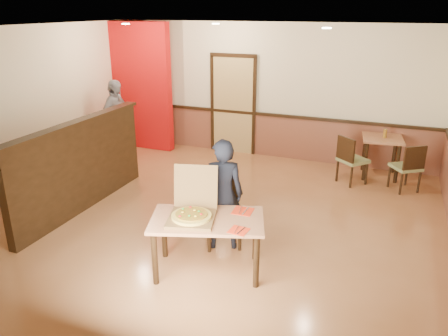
% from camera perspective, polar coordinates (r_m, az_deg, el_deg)
% --- Properties ---
extents(floor, '(7.00, 7.00, 0.00)m').
position_cam_1_polar(floor, '(6.66, -2.87, -7.20)').
color(floor, '#B97847').
rests_on(floor, ground).
extents(ceiling, '(7.00, 7.00, 0.00)m').
position_cam_1_polar(ceiling, '(5.92, -3.36, 17.62)').
color(ceiling, black).
rests_on(ceiling, wall_back).
extents(wall_back, '(7.00, 0.00, 7.00)m').
position_cam_1_polar(wall_back, '(9.36, 5.97, 9.89)').
color(wall_back, beige).
rests_on(wall_back, floor).
extents(wall_left, '(0.00, 7.00, 7.00)m').
position_cam_1_polar(wall_left, '(8.21, -26.08, 6.47)').
color(wall_left, beige).
rests_on(wall_left, floor).
extents(wainscot_back, '(7.00, 0.04, 0.90)m').
position_cam_1_polar(wainscot_back, '(9.54, 5.71, 4.24)').
color(wainscot_back, brown).
rests_on(wainscot_back, floor).
extents(chair_rail_back, '(7.00, 0.06, 0.06)m').
position_cam_1_polar(chair_rail_back, '(9.41, 5.78, 6.96)').
color(chair_rail_back, black).
rests_on(chair_rail_back, wall_back).
extents(back_door, '(0.90, 0.06, 2.10)m').
position_cam_1_polar(back_door, '(9.63, 1.20, 8.17)').
color(back_door, tan).
rests_on(back_door, wall_back).
extents(booth_partition, '(0.20, 3.10, 1.44)m').
position_cam_1_polar(booth_partition, '(7.23, -18.26, 0.37)').
color(booth_partition, black).
rests_on(booth_partition, floor).
extents(red_accent_panel, '(1.60, 0.20, 2.78)m').
position_cam_1_polar(red_accent_panel, '(10.09, -11.17, 10.38)').
color(red_accent_panel, '#BB0D0D').
rests_on(red_accent_panel, floor).
extents(spot_a, '(0.14, 0.14, 0.02)m').
position_cam_1_polar(spot_a, '(8.62, -12.72, 17.89)').
color(spot_a, beige).
rests_on(spot_a, ceiling).
extents(spot_b, '(0.14, 0.14, 0.02)m').
position_cam_1_polar(spot_b, '(8.53, -1.09, 18.33)').
color(spot_b, beige).
rests_on(spot_b, ceiling).
extents(spot_c, '(0.14, 0.14, 0.02)m').
position_cam_1_polar(spot_c, '(6.95, 13.27, 17.37)').
color(spot_c, beige).
rests_on(spot_c, ceiling).
extents(main_table, '(1.51, 1.15, 0.72)m').
position_cam_1_polar(main_table, '(5.26, -2.20, -7.66)').
color(main_table, '#C07C51').
rests_on(main_table, floor).
extents(diner_chair, '(0.67, 0.67, 1.00)m').
position_cam_1_polar(diner_chair, '(5.94, -0.22, -4.87)').
color(diner_chair, olive).
rests_on(diner_chair, floor).
extents(side_chair_left, '(0.63, 0.63, 0.90)m').
position_cam_1_polar(side_chair_left, '(8.25, 16.19, 1.24)').
color(side_chair_left, olive).
rests_on(side_chair_left, floor).
extents(side_chair_right, '(0.60, 0.60, 0.87)m').
position_cam_1_polar(side_chair_right, '(8.24, 22.94, 0.26)').
color(side_chair_right, olive).
rests_on(side_chair_right, floor).
extents(side_table, '(0.81, 0.81, 0.77)m').
position_cam_1_polar(side_table, '(8.77, 19.89, 2.66)').
color(side_table, '#C07C51').
rests_on(side_table, floor).
extents(diner, '(0.66, 0.55, 1.53)m').
position_cam_1_polar(diner, '(5.71, -0.20, -3.54)').
color(diner, black).
rests_on(diner, floor).
extents(passerby, '(0.46, 1.01, 1.69)m').
position_cam_1_polar(passerby, '(9.44, -13.88, 6.06)').
color(passerby, gray).
rests_on(passerby, floor).
extents(pizza_box, '(0.68, 0.75, 0.57)m').
position_cam_1_polar(pizza_box, '(5.21, -4.16, -5.81)').
color(pizza_box, brown).
rests_on(pizza_box, main_table).
extents(pizza, '(0.62, 0.62, 0.03)m').
position_cam_1_polar(pizza, '(5.16, -4.27, -6.26)').
color(pizza, gold).
rests_on(pizza, pizza_box).
extents(napkin_near, '(0.22, 0.22, 0.01)m').
position_cam_1_polar(napkin_near, '(4.95, 1.93, -8.16)').
color(napkin_near, red).
rests_on(napkin_near, main_table).
extents(napkin_far, '(0.25, 0.25, 0.01)m').
position_cam_1_polar(napkin_far, '(5.39, 2.46, -5.63)').
color(napkin_far, red).
rests_on(napkin_far, main_table).
extents(condiment, '(0.07, 0.07, 0.16)m').
position_cam_1_polar(condiment, '(8.70, 20.29, 4.27)').
color(condiment, '#8B6119').
rests_on(condiment, side_table).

